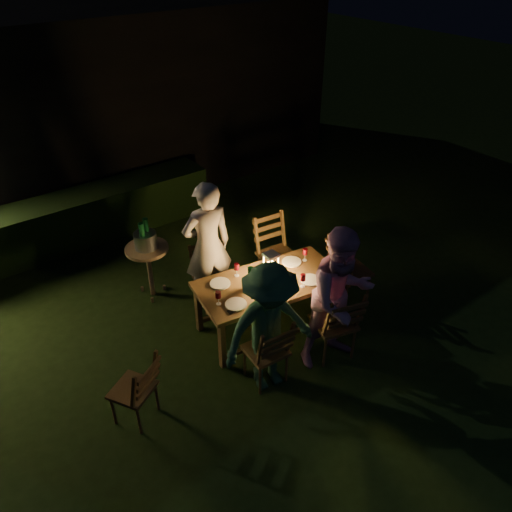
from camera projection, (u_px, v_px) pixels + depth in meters
garden_envelope at (51, 102)px, 9.22m from camera, size 40.00×40.00×3.20m
dining_table at (269, 286)px, 6.07m from camera, size 1.87×1.14×0.73m
chair_near_left at (266, 361)px, 5.54m from camera, size 0.46×0.49×0.95m
chair_near_right at (333, 334)px, 5.87m from camera, size 0.58×0.60×1.04m
chair_far_left at (212, 287)px, 6.68m from camera, size 0.46×0.49×0.92m
chair_far_right at (276, 265)px, 7.04m from camera, size 0.52×0.56×1.06m
chair_end at (348, 281)px, 6.74m from camera, size 0.57×0.54×1.04m
chair_spare at (136, 399)px, 5.11m from camera, size 0.56×0.58×0.90m
person_house_side at (208, 246)px, 6.37m from camera, size 0.71×0.53×1.79m
person_opp_right at (340, 298)px, 5.52m from camera, size 0.94×0.79×1.75m
person_opp_left at (269, 329)px, 5.22m from camera, size 1.11×0.74×1.59m
lantern at (271, 267)px, 6.00m from camera, size 0.16×0.16×0.35m
plate_far_left at (220, 283)px, 5.98m from camera, size 0.25×0.25×0.01m
plate_near_left at (236, 304)px, 5.66m from camera, size 0.25×0.25×0.01m
plate_far_right at (292, 262)px, 6.36m from camera, size 0.25×0.25×0.01m
plate_near_right at (310, 280)px, 6.04m from camera, size 0.25×0.25×0.01m
wineglass_a at (237, 270)px, 6.08m from camera, size 0.06×0.06×0.18m
wineglass_b at (218, 298)px, 5.62m from camera, size 0.06×0.06×0.18m
wineglass_c at (303, 281)px, 5.89m from camera, size 0.06×0.06×0.18m
wineglass_d at (305, 255)px, 6.36m from camera, size 0.06×0.06×0.18m
wineglass_e at (274, 291)px, 5.72m from camera, size 0.06×0.06×0.18m
bottle_table at (251, 277)px, 5.86m from camera, size 0.07×0.07×0.28m
napkin_left at (271, 299)px, 5.74m from camera, size 0.18×0.14×0.01m
napkin_right at (321, 281)px, 6.02m from camera, size 0.18×0.14×0.01m
phone at (233, 310)px, 5.57m from camera, size 0.14×0.07×0.01m
side_table at (147, 253)px, 6.63m from camera, size 0.58×0.58×0.78m
ice_bucket at (146, 240)px, 6.51m from camera, size 0.30×0.30×0.22m
bottle_bucket_a at (143, 240)px, 6.43m from camera, size 0.07×0.07×0.32m
bottle_bucket_b at (147, 235)px, 6.54m from camera, size 0.07×0.07×0.32m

